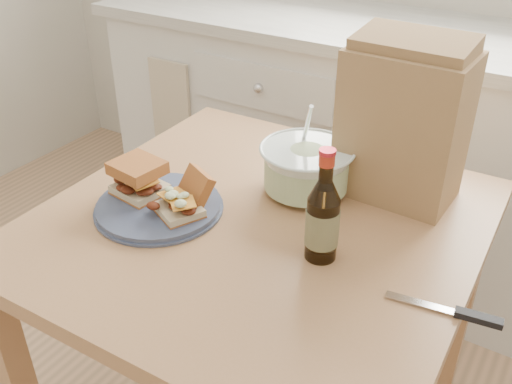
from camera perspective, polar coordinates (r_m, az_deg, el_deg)
The scene contains 9 objects.
cabinet_run at distance 2.17m, azimuth 16.06°, elevation 3.07°, with size 2.50×0.64×0.94m.
dining_table at distance 1.31m, azimuth 0.25°, elevation -6.67°, with size 0.93×0.93×0.76m.
plate at distance 1.28m, azimuth -9.68°, elevation -1.44°, with size 0.28×0.28×0.02m, color #404B68.
sandwich_left at distance 1.31m, azimuth -11.67°, elevation 1.43°, with size 0.12×0.11×0.08m.
sandwich_right at distance 1.23m, azimuth -7.19°, elevation -0.68°, with size 0.12×0.16×0.08m.
coleslaw_bowl at distance 1.32m, azimuth 5.05°, elevation 2.21°, with size 0.22×0.22×0.22m.
beer_bottle at distance 1.09m, azimuth 6.68°, elevation -2.67°, with size 0.07×0.07×0.24m.
knife at distance 1.06m, azimuth 20.01°, elevation -11.40°, with size 0.20×0.04×0.01m.
paper_bag at distance 1.30m, azimuth 14.48°, elevation 6.39°, with size 0.26×0.17×0.34m, color #A98351.
Camera 1 is at (0.46, -0.18, 1.45)m, focal length 40.00 mm.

